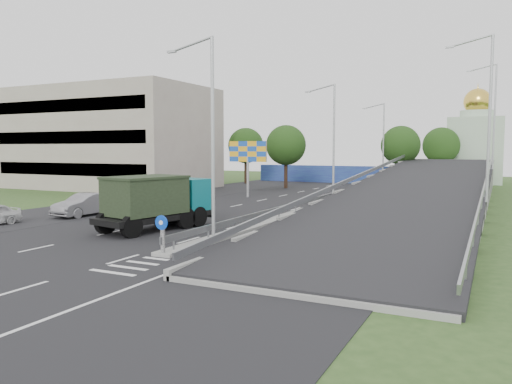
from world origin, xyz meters
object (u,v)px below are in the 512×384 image
Objects in this scene: lamp_post_far at (382,140)px; parked_car_c at (151,195)px; parked_car_b at (85,205)px; sign_bollard at (162,234)px; church at (476,145)px; billboard at (248,155)px; lamp_post_mid at (332,137)px; dump_truck at (158,200)px; lamp_post_near at (209,128)px.

parked_car_c is at bearing -116.55° from lamp_post_far.
sign_bollard is at bearing -30.97° from parked_car_b.
church is 37.23m from billboard.
lamp_post_mid is 2.06× the size of parked_car_b.
billboard is (-9.00, 25.83, 3.15)m from sign_bollard.
parked_car_b is at bearing -110.79° from lamp_post_far.
lamp_post_far is (0.11, 43.83, 4.77)m from sign_bollard.
billboard reaches higher than dump_truck.
billboard is at bearing 112.49° from lamp_post_near.
lamp_post_far is 38.31m from dump_truck.
dump_truck is 1.23× the size of parked_car_c.
dump_truck is at bearing -78.14° from billboard.
dump_truck is at bearing -106.00° from church.
lamp_post_far reaches higher than billboard.
sign_bollard reaches higher than parked_car_c.
billboard is (-9.11, 22.00, -1.62)m from lamp_post_near.
lamp_post_mid is at bearing 89.74° from sign_bollard.
church is 47.72m from parked_car_c.
lamp_post_near is 1.63× the size of parked_car_c.
billboard is at bearing 62.12° from parked_car_c.
sign_bollard is 0.17× the size of lamp_post_near.
lamp_post_far is 20.24m from billboard.
parked_car_c is (-13.63, -7.28, -4.95)m from lamp_post_mid.
church reaches higher than parked_car_c.
church reaches higher than sign_bollard.
billboard reaches higher than parked_car_b.
lamp_post_near reaches higher than parked_car_c.
dump_truck is (-4.96, -37.78, -4.04)m from lamp_post_far.
billboard is 1.12× the size of parked_car_b.
lamp_post_near and lamp_post_far have the same top height.
sign_bollard is at bearing -90.14° from lamp_post_far.
billboard is at bearing -116.84° from lamp_post_far.
billboard is at bearing 113.45° from dump_truck.
church reaches higher than dump_truck.
lamp_post_near is 15.06m from parked_car_b.
lamp_post_near is 19.29m from parked_car_c.
church is (9.89, 54.00, -0.50)m from lamp_post_near.
billboard is at bearing 109.21° from sign_bollard.
billboard is at bearing 78.47° from parked_car_b.
church is 53.98m from dump_truck.
sign_bollard is 0.27× the size of parked_car_c.
dump_truck reaches higher than sign_bollard.
lamp_post_far is at bearing 63.16° from billboard.
lamp_post_near is 40.00m from lamp_post_far.
lamp_post_near is at bearing -17.71° from parked_car_b.
lamp_post_near is at bearing 88.36° from sign_bollard.
lamp_post_mid is at bearing -12.38° from billboard.
lamp_post_far is (0.00, 20.00, 0.00)m from lamp_post_mid.
lamp_post_near is at bearing -90.00° from lamp_post_far.
dump_truck reaches higher than parked_car_b.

